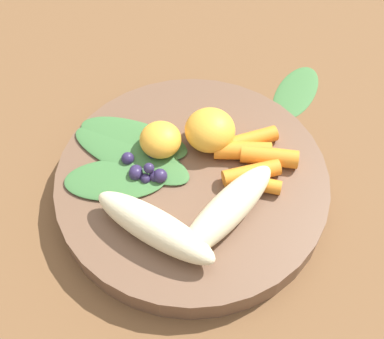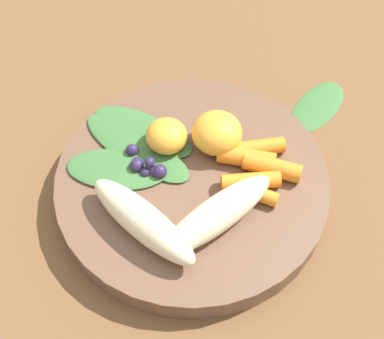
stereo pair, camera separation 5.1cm
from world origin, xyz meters
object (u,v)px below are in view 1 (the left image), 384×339
orange_segment_near (161,140)px  banana_peeled_right (155,227)px  banana_peeled_left (229,208)px  bowl (192,183)px  kale_leaf_stray (296,91)px

orange_segment_near → banana_peeled_right: bearing=146.1°
banana_peeled_left → orange_segment_near: 0.11m
orange_segment_near → bowl: bearing=-168.9°
bowl → orange_segment_near: 0.06m
banana_peeled_left → orange_segment_near: bearing=80.4°
bowl → kale_leaf_stray: bowl is taller
banana_peeled_left → kale_leaf_stray: size_ratio=1.29×
banana_peeled_right → kale_leaf_stray: 0.28m
banana_peeled_left → kale_leaf_stray: bearing=15.9°
bowl → banana_peeled_left: bearing=-178.1°
kale_leaf_stray → banana_peeled_left: bearing=-177.4°
orange_segment_near → kale_leaf_stray: (0.01, -0.20, -0.04)m
banana_peeled_right → orange_segment_near: same height
orange_segment_near → kale_leaf_stray: 0.20m
bowl → kale_leaf_stray: 0.20m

